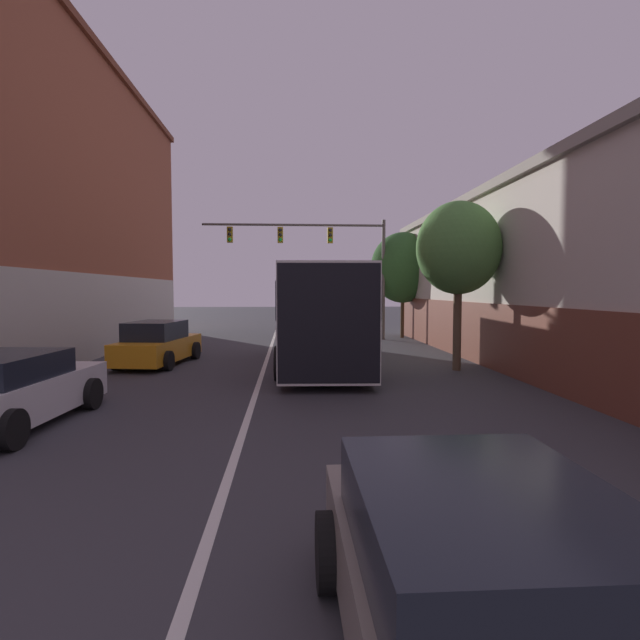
{
  "coord_description": "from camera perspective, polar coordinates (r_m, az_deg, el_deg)",
  "views": [
    {
      "loc": [
        0.86,
        1.69,
        2.58
      ],
      "look_at": [
        1.76,
        16.49,
        1.7
      ],
      "focal_mm": 28.0,
      "sensor_mm": 36.0,
      "label": 1
    }
  ],
  "objects": [
    {
      "name": "hatchback_foreground",
      "position": [
        3.71,
        19.35,
        -28.4
      ],
      "size": [
        2.07,
        4.27,
        1.33
      ],
      "rotation": [
        0.0,
        0.0,
        1.57
      ],
      "color": "slate",
      "rests_on": "ground_plane"
    },
    {
      "name": "street_tree_far",
      "position": [
        27.48,
        9.45,
        5.92
      ],
      "size": [
        3.46,
        3.12,
        5.72
      ],
      "color": "#4C3823",
      "rests_on": "ground_plane"
    },
    {
      "name": "parked_car_left_near",
      "position": [
        11.15,
        -32.24,
        -6.93
      ],
      "size": [
        2.31,
        4.62,
        1.41
      ],
      "rotation": [
        0.0,
        0.0,
        1.51
      ],
      "color": "silver",
      "rests_on": "ground_plane"
    },
    {
      "name": "parked_car_left_mid",
      "position": [
        18.26,
        -18.02,
        -2.64
      ],
      "size": [
        2.36,
        4.58,
        1.51
      ],
      "rotation": [
        0.0,
        0.0,
        1.44
      ],
      "color": "orange",
      "rests_on": "ground_plane"
    },
    {
      "name": "lane_center_line",
      "position": [
        14.34,
        -6.91,
        -6.97
      ],
      "size": [
        0.14,
        43.54,
        0.01
      ],
      "color": "silver",
      "rests_on": "ground_plane"
    },
    {
      "name": "street_tree_near",
      "position": [
        16.68,
        15.55,
        7.86
      ],
      "size": [
        2.7,
        2.43,
        5.42
      ],
      "color": "brown",
      "rests_on": "ground_plane"
    },
    {
      "name": "bus",
      "position": [
        17.37,
        0.34,
        1.03
      ],
      "size": [
        3.23,
        10.51,
        3.31
      ],
      "rotation": [
        0.0,
        0.0,
        1.53
      ],
      "color": "silver",
      "rests_on": "ground_plane"
    },
    {
      "name": "traffic_signal_gantry",
      "position": [
        25.98,
        0.22,
        8.08
      ],
      "size": [
        9.41,
        0.36,
        6.24
      ],
      "color": "#514C47",
      "rests_on": "ground_plane"
    },
    {
      "name": "building_right_storefront",
      "position": [
        18.69,
        32.76,
        4.76
      ],
      "size": [
        9.18,
        28.01,
        6.15
      ],
      "color": "beige",
      "rests_on": "ground_plane"
    }
  ]
}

